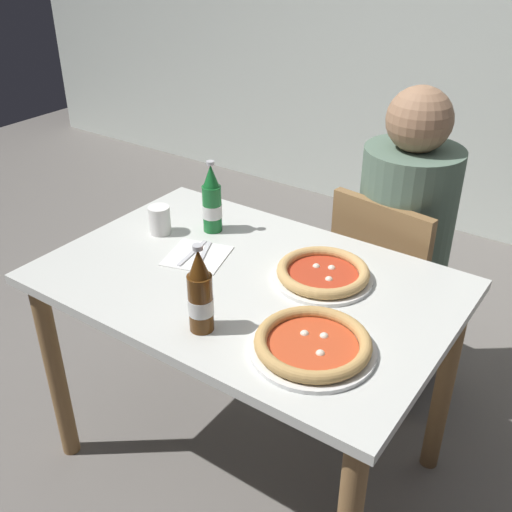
% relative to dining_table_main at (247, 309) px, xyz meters
% --- Properties ---
extents(ground_plane, '(8.00, 8.00, 0.00)m').
position_rel_dining_table_main_xyz_m(ground_plane, '(0.00, 0.00, -0.64)').
color(ground_plane, slate).
extents(dining_table_main, '(1.20, 0.80, 0.75)m').
position_rel_dining_table_main_xyz_m(dining_table_main, '(0.00, 0.00, 0.00)').
color(dining_table_main, silver).
rests_on(dining_table_main, ground_plane).
extents(chair_behind_table, '(0.45, 0.45, 0.85)m').
position_rel_dining_table_main_xyz_m(chair_behind_table, '(0.21, 0.61, -0.15)').
color(chair_behind_table, olive).
rests_on(chair_behind_table, ground_plane).
extents(diner_seated, '(0.34, 0.34, 1.21)m').
position_rel_dining_table_main_xyz_m(diner_seated, '(0.22, 0.66, -0.05)').
color(diner_seated, '#2D3342').
rests_on(diner_seated, ground_plane).
extents(pizza_margherita_near, '(0.29, 0.29, 0.04)m').
position_rel_dining_table_main_xyz_m(pizza_margherita_near, '(0.19, 0.12, 0.14)').
color(pizza_margherita_near, white).
rests_on(pizza_margherita_near, dining_table_main).
extents(pizza_marinara_far, '(0.31, 0.31, 0.04)m').
position_rel_dining_table_main_xyz_m(pizza_marinara_far, '(0.33, -0.18, 0.14)').
color(pizza_marinara_far, white).
rests_on(pizza_marinara_far, dining_table_main).
extents(beer_bottle_left, '(0.07, 0.07, 0.25)m').
position_rel_dining_table_main_xyz_m(beer_bottle_left, '(0.05, -0.27, 0.22)').
color(beer_bottle_left, '#512D0F').
rests_on(beer_bottle_left, dining_table_main).
extents(beer_bottle_center, '(0.07, 0.07, 0.25)m').
position_rel_dining_table_main_xyz_m(beer_bottle_center, '(-0.27, 0.18, 0.22)').
color(beer_bottle_center, '#196B2D').
rests_on(beer_bottle_center, dining_table_main).
extents(napkin_with_cutlery, '(0.22, 0.22, 0.01)m').
position_rel_dining_table_main_xyz_m(napkin_with_cutlery, '(-0.20, 0.01, 0.12)').
color(napkin_with_cutlery, white).
rests_on(napkin_with_cutlery, dining_table_main).
extents(paper_cup, '(0.07, 0.07, 0.09)m').
position_rel_dining_table_main_xyz_m(paper_cup, '(-0.40, 0.07, 0.16)').
color(paper_cup, white).
rests_on(paper_cup, dining_table_main).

